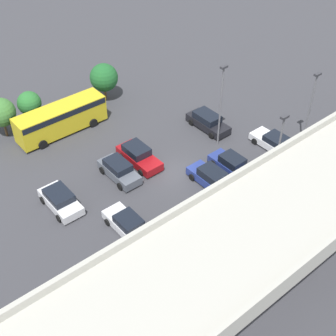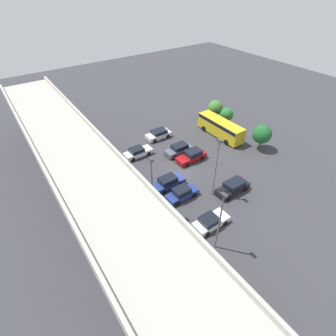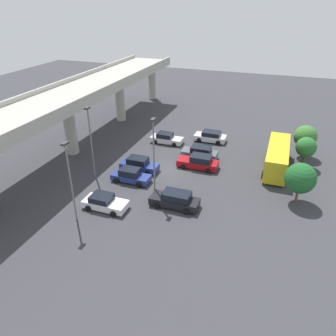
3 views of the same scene
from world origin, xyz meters
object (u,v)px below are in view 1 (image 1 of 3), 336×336
(parked_car_3, at_px, (211,178))
(parked_car_6, at_px, (127,224))
(tree_front_centre, at_px, (29,103))
(shuttle_bus, at_px, (61,117))
(tree_front_left, at_px, (104,78))
(lamp_post_by_overpass, at_px, (221,101))
(parked_car_2, at_px, (231,164))
(parked_car_1, at_px, (208,122))
(lamp_post_near_aisle, at_px, (311,105))
(parked_car_4, at_px, (139,156))
(tree_front_right, at_px, (1,112))
(parked_car_0, at_px, (273,142))
(lamp_post_mid_lot, at_px, (278,152))
(parked_car_5, at_px, (119,170))
(parked_car_7, at_px, (60,200))

(parked_car_3, distance_m, parked_car_6, 8.76)
(parked_car_6, bearing_deg, tree_front_centre, -3.54)
(shuttle_bus, relative_size, tree_front_left, 2.18)
(lamp_post_by_overpass, bearing_deg, parked_car_2, 62.78)
(parked_car_1, xyz_separation_m, lamp_post_near_aisle, (-5.12, 7.89, 3.79))
(parked_car_2, bearing_deg, parked_car_4, 42.55)
(parked_car_4, relative_size, tree_front_centre, 1.29)
(lamp_post_by_overpass, bearing_deg, shuttle_bus, -47.20)
(parked_car_2, height_order, tree_front_right, tree_front_right)
(parked_car_2, relative_size, lamp_post_by_overpass, 0.52)
(parked_car_2, distance_m, parked_car_4, 8.47)
(tree_front_centre, bearing_deg, parked_car_3, 112.75)
(parked_car_0, xyz_separation_m, lamp_post_mid_lot, (5.40, 4.36, 4.10))
(parked_car_6, xyz_separation_m, tree_front_left, (-9.55, -17.36, 2.02))
(parked_car_2, distance_m, lamp_post_by_overpass, 5.82)
(parked_car_3, relative_size, parked_car_5, 1.01)
(tree_front_left, bearing_deg, parked_car_5, 61.36)
(lamp_post_by_overpass, relative_size, tree_front_left, 1.99)
(parked_car_4, distance_m, tree_front_centre, 12.78)
(parked_car_4, bearing_deg, parked_car_3, 25.04)
(parked_car_7, bearing_deg, parked_car_4, 93.68)
(shuttle_bus, distance_m, tree_front_right, 5.60)
(parked_car_2, height_order, lamp_post_near_aisle, lamp_post_near_aisle)
(parked_car_3, distance_m, lamp_post_by_overpass, 7.26)
(parked_car_0, relative_size, lamp_post_mid_lot, 0.53)
(parked_car_2, distance_m, lamp_post_near_aisle, 9.10)
(parked_car_5, bearing_deg, tree_front_centre, -170.52)
(parked_car_2, relative_size, parked_car_3, 0.96)
(tree_front_left, bearing_deg, shuttle_bus, 19.45)
(parked_car_1, relative_size, lamp_post_by_overpass, 0.57)
(parked_car_6, bearing_deg, lamp_post_near_aisle, -94.96)
(parked_car_0, xyz_separation_m, parked_car_4, (11.31, -6.36, 0.10))
(parked_car_4, bearing_deg, parked_car_1, 89.80)
(parked_car_1, height_order, shuttle_bus, shuttle_bus)
(parked_car_7, distance_m, lamp_post_by_overpass, 16.70)
(lamp_post_near_aisle, relative_size, tree_front_right, 1.87)
(lamp_post_by_overpass, bearing_deg, lamp_post_mid_lot, 78.28)
(parked_car_1, bearing_deg, parked_car_3, -41.44)
(tree_front_right, bearing_deg, shuttle_bus, 147.62)
(lamp_post_near_aisle, xyz_separation_m, lamp_post_mid_lot, (7.90, 2.80, 0.20))
(parked_car_6, distance_m, tree_front_left, 19.92)
(parked_car_5, relative_size, tree_front_right, 1.08)
(parked_car_5, distance_m, parked_car_6, 6.51)
(shuttle_bus, bearing_deg, parked_car_5, 92.33)
(parked_car_7, bearing_deg, lamp_post_near_aisle, 71.65)
(parked_car_3, xyz_separation_m, parked_car_6, (8.76, -0.23, -0.08))
(parked_car_3, height_order, parked_car_7, parked_car_3)
(shuttle_bus, distance_m, tree_front_left, 7.23)
(parked_car_3, distance_m, parked_car_4, 7.13)
(lamp_post_mid_lot, xyz_separation_m, tree_front_centre, (10.54, -22.50, -2.22))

